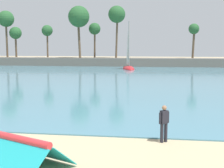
# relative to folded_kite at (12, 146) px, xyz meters

# --- Properties ---
(sea) EXTENTS (220.00, 94.10, 0.06)m
(sea) POSITION_rel_folded_kite_xyz_m (-0.25, 51.14, -0.74)
(sea) COLOR teal
(sea) RESTS_ON ground
(palm_headland) EXTENTS (84.38, 7.62, 13.58)m
(palm_headland) POSITION_rel_folded_kite_xyz_m (1.94, 58.25, 3.83)
(palm_headland) COLOR slate
(palm_headland) RESTS_ON ground
(folded_kite) EXTENTS (4.52, 3.86, 1.14)m
(folded_kite) POSITION_rel_folded_kite_xyz_m (0.00, 0.00, 0.00)
(folded_kite) COLOR #1EADB2
(folded_kite) RESTS_ON ground
(person_at_waterline) EXTENTS (0.45, 0.37, 1.67)m
(person_at_waterline) POSITION_rel_folded_kite_xyz_m (5.37, 3.68, 0.13)
(person_at_waterline) COLOR #23232D
(person_at_waterline) RESTS_ON ground
(sailboat_toward_headland) EXTENTS (3.52, 6.83, 9.50)m
(sailboat_toward_headland) POSITION_rel_folded_kite_xyz_m (-0.18, 48.17, 0.15)
(sailboat_toward_headland) COLOR red
(sailboat_toward_headland) RESTS_ON sea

